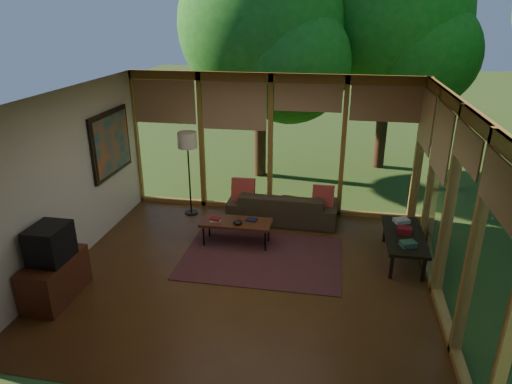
% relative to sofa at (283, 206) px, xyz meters
% --- Properties ---
extents(floor, '(5.50, 5.50, 0.00)m').
position_rel_sofa_xyz_m(floor, '(-0.32, -2.00, -0.30)').
color(floor, '#563316').
rests_on(floor, ground).
extents(ceiling, '(5.50, 5.50, 0.00)m').
position_rel_sofa_xyz_m(ceiling, '(-0.32, -2.00, 2.40)').
color(ceiling, silver).
rests_on(ceiling, ground).
extents(wall_left, '(0.04, 5.00, 2.70)m').
position_rel_sofa_xyz_m(wall_left, '(-3.07, -2.00, 1.05)').
color(wall_left, beige).
rests_on(wall_left, ground).
extents(wall_front, '(5.50, 0.04, 2.70)m').
position_rel_sofa_xyz_m(wall_front, '(-0.32, -4.50, 1.05)').
color(wall_front, beige).
rests_on(wall_front, ground).
extents(window_wall_back, '(5.50, 0.12, 2.70)m').
position_rel_sofa_xyz_m(window_wall_back, '(-0.32, 0.50, 1.05)').
color(window_wall_back, '#A37632').
rests_on(window_wall_back, ground).
extents(window_wall_right, '(0.12, 5.00, 2.70)m').
position_rel_sofa_xyz_m(window_wall_right, '(2.43, -2.00, 1.05)').
color(window_wall_right, '#A37632').
rests_on(window_wall_right, ground).
extents(tree_nw, '(3.66, 3.66, 5.29)m').
position_rel_sofa_xyz_m(tree_nw, '(-0.87, 2.62, 3.15)').
color(tree_nw, '#3D2416').
rests_on(tree_nw, ground).
extents(tree_ne, '(3.55, 3.55, 5.38)m').
position_rel_sofa_xyz_m(tree_ne, '(2.03, 3.81, 3.30)').
color(tree_ne, '#3D2416').
rests_on(tree_ne, ground).
extents(rug, '(2.57, 1.82, 0.01)m').
position_rel_sofa_xyz_m(rug, '(-0.15, -1.47, -0.29)').
color(rug, maroon).
rests_on(rug, floor).
extents(sofa, '(2.05, 0.83, 0.60)m').
position_rel_sofa_xyz_m(sofa, '(0.00, 0.00, 0.00)').
color(sofa, '#3D311E').
rests_on(sofa, floor).
extents(pillow_left, '(0.43, 0.23, 0.45)m').
position_rel_sofa_xyz_m(pillow_left, '(-0.75, -0.05, 0.30)').
color(pillow_left, maroon).
rests_on(pillow_left, sofa).
extents(pillow_right, '(0.39, 0.21, 0.41)m').
position_rel_sofa_xyz_m(pillow_right, '(0.75, -0.05, 0.28)').
color(pillow_right, maroon).
rests_on(pillow_right, sofa).
extents(ct_book_lower, '(0.20, 0.17, 0.03)m').
position_rel_sofa_xyz_m(ct_book_lower, '(-1.02, -1.12, 0.14)').
color(ct_book_lower, '#B4ADA3').
rests_on(ct_book_lower, coffee_table).
extents(ct_book_upper, '(0.18, 0.15, 0.03)m').
position_rel_sofa_xyz_m(ct_book_upper, '(-1.02, -1.12, 0.17)').
color(ct_book_upper, maroon).
rests_on(ct_book_upper, coffee_table).
extents(ct_book_side, '(0.20, 0.16, 0.03)m').
position_rel_sofa_xyz_m(ct_book_side, '(-0.42, -0.99, 0.14)').
color(ct_book_side, black).
rests_on(ct_book_side, coffee_table).
extents(ct_bowl, '(0.16, 0.16, 0.07)m').
position_rel_sofa_xyz_m(ct_bowl, '(-0.62, -1.17, 0.16)').
color(ct_bowl, black).
rests_on(ct_bowl, coffee_table).
extents(media_cabinet, '(0.50, 1.00, 0.60)m').
position_rel_sofa_xyz_m(media_cabinet, '(-2.79, -3.06, 0.00)').
color(media_cabinet, '#552717').
rests_on(media_cabinet, floor).
extents(television, '(0.45, 0.55, 0.50)m').
position_rel_sofa_xyz_m(television, '(-2.77, -3.06, 0.55)').
color(television, black).
rests_on(television, media_cabinet).
extents(console_book_a, '(0.27, 0.23, 0.08)m').
position_rel_sofa_xyz_m(console_book_a, '(2.08, -1.53, 0.20)').
color(console_book_a, '#2D5041').
rests_on(console_book_a, side_console).
extents(console_book_b, '(0.24, 0.19, 0.10)m').
position_rel_sofa_xyz_m(console_book_b, '(2.08, -1.08, 0.21)').
color(console_book_b, maroon).
rests_on(console_book_b, side_console).
extents(console_book_c, '(0.29, 0.26, 0.07)m').
position_rel_sofa_xyz_m(console_book_c, '(2.08, -0.68, 0.19)').
color(console_book_c, '#B4ADA3').
rests_on(console_book_c, side_console).
extents(floor_lamp, '(0.36, 0.36, 1.65)m').
position_rel_sofa_xyz_m(floor_lamp, '(-1.83, 0.03, 1.11)').
color(floor_lamp, black).
rests_on(floor_lamp, floor).
extents(coffee_table, '(1.20, 0.50, 0.43)m').
position_rel_sofa_xyz_m(coffee_table, '(-0.67, -1.07, 0.09)').
color(coffee_table, '#552717').
rests_on(coffee_table, floor).
extents(side_console, '(0.60, 1.40, 0.46)m').
position_rel_sofa_xyz_m(side_console, '(2.08, -1.13, 0.11)').
color(side_console, black).
rests_on(side_console, floor).
extents(wall_painting, '(0.06, 1.35, 1.15)m').
position_rel_sofa_xyz_m(wall_painting, '(-3.03, -0.60, 1.25)').
color(wall_painting, black).
rests_on(wall_painting, wall_left).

